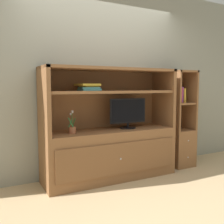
{
  "coord_description": "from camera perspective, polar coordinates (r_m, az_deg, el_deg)",
  "views": [
    {
      "loc": [
        -1.63,
        -2.79,
        1.28
      ],
      "look_at": [
        0.0,
        0.35,
        0.94
      ],
      "focal_mm": 41.87,
      "sensor_mm": 36.0,
      "label": 1
    }
  ],
  "objects": [
    {
      "name": "upright_book_row",
      "position": [
        4.28,
        14.31,
        3.57
      ],
      "size": [
        0.17,
        0.17,
        0.25
      ],
      "color": "purple",
      "rests_on": "bookshelf_tall"
    },
    {
      "name": "painted_rear_wall",
      "position": [
        3.9,
        -2.73,
        7.3
      ],
      "size": [
        6.0,
        0.1,
        2.8
      ],
      "primitive_type": "cube",
      "color": "gray",
      "rests_on": "ground_plane"
    },
    {
      "name": "potted_plant",
      "position": [
        3.39,
        -8.71,
        -3.52
      ],
      "size": [
        0.1,
        0.1,
        0.3
      ],
      "color": "#B26642",
      "rests_on": "media_console"
    },
    {
      "name": "ground_plane",
      "position": [
        3.48,
        2.77,
        -16.06
      ],
      "size": [
        8.0,
        8.0,
        0.0
      ],
      "primitive_type": "plane",
      "color": "tan"
    },
    {
      "name": "bookshelf_tall",
      "position": [
        4.38,
        14.53,
        -4.45
      ],
      "size": [
        0.38,
        0.4,
        1.53
      ],
      "color": "brown",
      "rests_on": "ground_plane"
    },
    {
      "name": "tv_monitor",
      "position": [
        3.73,
        3.5,
        -0.11
      ],
      "size": [
        0.57,
        0.23,
        0.43
      ],
      "color": "black",
      "rests_on": "media_console"
    },
    {
      "name": "media_console",
      "position": [
        3.68,
        -0.4,
        -6.81
      ],
      "size": [
        1.87,
        0.58,
        1.53
      ],
      "color": "brown",
      "rests_on": "ground_plane"
    },
    {
      "name": "magazine_stack",
      "position": [
        3.45,
        -5.2,
        5.43
      ],
      "size": [
        0.29,
        0.32,
        0.09
      ],
      "color": "teal",
      "rests_on": "media_console"
    }
  ]
}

